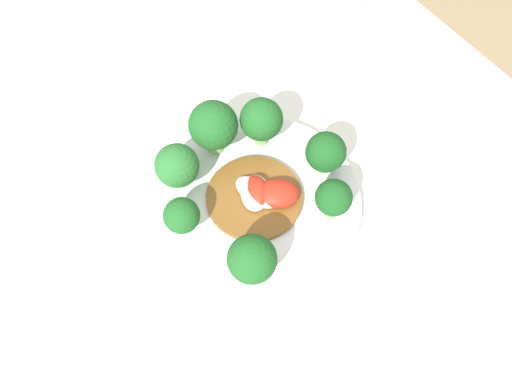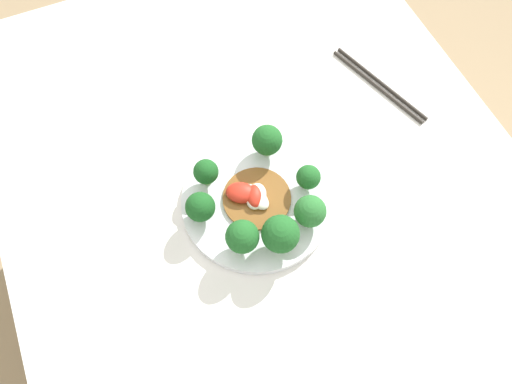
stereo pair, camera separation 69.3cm
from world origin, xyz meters
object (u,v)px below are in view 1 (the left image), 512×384
broccoli_north (326,152)px  broccoli_southeast (252,259)px  stirfry_center (260,195)px  plate (256,204)px  broccoli_northwest (261,120)px  broccoli_northeast (334,198)px  broccoli_southwest (177,166)px  broccoli_south (182,216)px  broccoli_west (213,126)px

broccoli_north → broccoli_southeast: bearing=-64.7°
broccoli_north → stirfry_center: 0.09m
plate → broccoli_northwest: broccoli_northwest is taller
plate → broccoli_northwest: (-0.07, 0.05, 0.05)m
broccoli_southeast → broccoli_northwest: bearing=144.0°
broccoli_northwest → broccoli_southeast: bearing=-36.0°
broccoli_northeast → stirfry_center: bearing=-135.8°
stirfry_center → broccoli_northeast: bearing=44.2°
broccoli_northeast → stirfry_center: (-0.06, -0.06, -0.02)m
broccoli_southwest → broccoli_northwest: bearing=89.9°
plate → broccoli_south: 0.10m
broccoli_southeast → broccoli_northeast: broccoli_southeast is taller
broccoli_southwest → stirfry_center: 0.10m
broccoli_southwest → broccoli_north: bearing=64.0°
broccoli_north → broccoli_northwest: broccoli_northwest is taller
plate → broccoli_north: size_ratio=4.42×
broccoli_northeast → broccoli_southwest: (-0.13, -0.13, 0.00)m
broccoli_northeast → broccoli_southwest: 0.18m
broccoli_south → stirfry_center: bearing=81.7°
broccoli_southeast → broccoli_west: broccoli_west is taller
broccoli_north → broccoli_south: broccoli_north is taller
broccoli_southwest → plate: bearing=41.0°
broccoli_northwest → broccoli_west: size_ratio=0.90×
plate → broccoli_north: 0.10m
broccoli_west → broccoli_southwest: 0.06m
broccoli_northwest → broccoli_west: broccoli_west is taller
plate → broccoli_southwest: size_ratio=4.18×
stirfry_center → broccoli_southwest: bearing=-136.6°
broccoli_west → broccoli_south: 0.12m
broccoli_southeast → broccoli_northwest: (-0.14, 0.11, 0.00)m
broccoli_northwest → broccoli_south: 0.15m
plate → broccoli_northeast: 0.10m
broccoli_north → broccoli_west: size_ratio=0.76×
broccoli_south → broccoli_southwest: bearing=156.1°
broccoli_southeast → broccoli_west: (-0.17, 0.05, 0.01)m
broccoli_west → broccoli_southwest: (0.02, -0.06, -0.01)m
broccoli_northeast → broccoli_southwest: size_ratio=0.92×
broccoli_southeast → broccoli_northwest: 0.18m
broccoli_south → stirfry_center: (0.01, 0.09, -0.02)m
broccoli_northwest → broccoli_northeast: (0.13, 0.01, -0.01)m
broccoli_northeast → broccoli_southwest: bearing=-136.2°
broccoli_northeast → plate: bearing=-133.2°
broccoli_south → plate: bearing=81.2°
broccoli_south → stirfry_center: 0.10m
broccoli_northwest → broccoli_west: (-0.02, -0.05, 0.00)m
broccoli_northeast → broccoli_southeast: bearing=-83.0°
plate → broccoli_west: broccoli_west is taller
plate → broccoli_north: broccoli_north is taller
plate → broccoli_west: 0.11m
broccoli_west → broccoli_south: broccoli_west is taller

